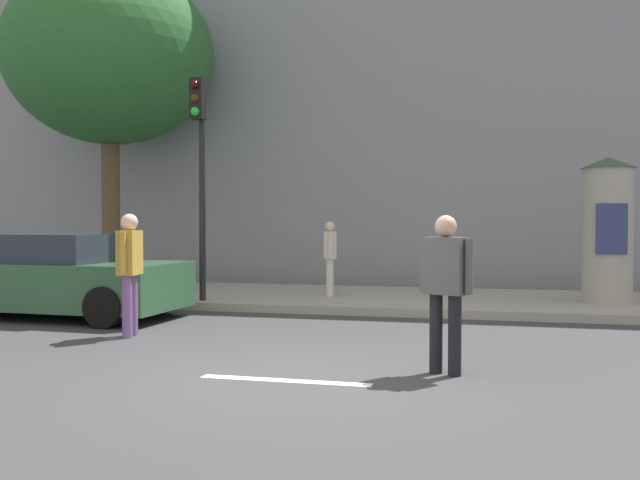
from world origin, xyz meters
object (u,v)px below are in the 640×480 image
at_px(street_tree, 110,56).
at_px(pedestrian_with_backpack, 130,264).
at_px(traffic_light, 200,151).
at_px(poster_column, 608,229).
at_px(parked_car_blue, 53,276).
at_px(pedestrian_with_bag, 330,252).
at_px(pedestrian_in_dark_shirt, 446,279).

bearing_deg(street_tree, pedestrian_with_backpack, -57.48).
distance_m(traffic_light, poster_column, 7.61).
bearing_deg(traffic_light, pedestrian_with_backpack, -84.65).
distance_m(traffic_light, parked_car_blue, 3.40).
bearing_deg(traffic_light, pedestrian_with_bag, 34.82).
bearing_deg(traffic_light, poster_column, 12.22).
height_order(traffic_light, pedestrian_with_bag, traffic_light).
xyz_separation_m(traffic_light, pedestrian_with_bag, (2.13, 1.48, -1.91)).
distance_m(traffic_light, pedestrian_with_backpack, 3.67).
height_order(street_tree, pedestrian_with_bag, street_tree).
bearing_deg(pedestrian_with_backpack, traffic_light, 95.35).
distance_m(traffic_light, pedestrian_in_dark_shirt, 6.86).
bearing_deg(street_tree, poster_column, -4.78).
xyz_separation_m(poster_column, street_tree, (-10.58, 0.88, 3.91)).
bearing_deg(pedestrian_in_dark_shirt, pedestrian_with_bag, 113.85).
xyz_separation_m(pedestrian_in_dark_shirt, pedestrian_with_bag, (-2.66, 6.01, -0.00)).
xyz_separation_m(poster_column, pedestrian_with_backpack, (-7.01, -4.71, -0.47)).
xyz_separation_m(poster_column, pedestrian_with_bag, (-5.17, -0.10, -0.48)).
bearing_deg(parked_car_blue, pedestrian_with_backpack, -33.85).
xyz_separation_m(traffic_light, poster_column, (7.30, 1.58, -1.43)).
bearing_deg(pedestrian_in_dark_shirt, traffic_light, 136.59).
relative_size(traffic_light, poster_column, 1.55).
relative_size(pedestrian_with_backpack, pedestrian_with_bag, 1.17).
bearing_deg(pedestrian_with_bag, street_tree, 169.66).
bearing_deg(parked_car_blue, pedestrian_in_dark_shirt, -23.42).
relative_size(poster_column, street_tree, 0.36).
bearing_deg(pedestrian_with_bag, parked_car_blue, -143.55).
height_order(pedestrian_with_backpack, parked_car_blue, pedestrian_with_backpack).
distance_m(pedestrian_in_dark_shirt, pedestrian_with_bag, 6.57).
xyz_separation_m(pedestrian_with_bag, parked_car_blue, (-4.15, -3.06, -0.32)).
height_order(traffic_light, street_tree, street_tree).
bearing_deg(pedestrian_with_bag, pedestrian_with_backpack, -111.70).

